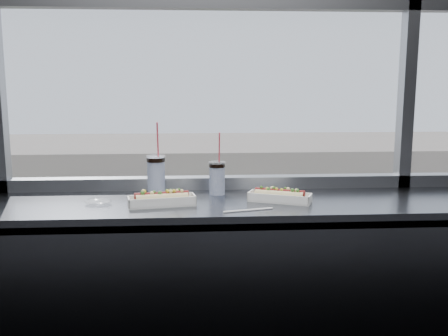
{
  "coord_description": "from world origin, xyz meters",
  "views": [
    {
      "loc": [
        -0.08,
        -0.96,
        1.62
      ],
      "look_at": [
        0.06,
        1.23,
        1.25
      ],
      "focal_mm": 40.0,
      "sensor_mm": 36.0,
      "label": 1
    }
  ],
  "objects": [
    {
      "name": "wall_back_lower",
      "position": [
        0.0,
        1.5,
        0.55
      ],
      "size": [
        6.0,
        0.0,
        6.0
      ],
      "primitive_type": "plane",
      "rotation": [
        1.57,
        0.0,
        0.0
      ],
      "color": "black",
      "rests_on": "ground"
    },
    {
      "name": "counter",
      "position": [
        0.0,
        1.23,
        1.07
      ],
      "size": [
        6.0,
        0.55,
        0.06
      ],
      "primitive_type": "cube",
      "color": "slate",
      "rests_on": "ground"
    },
    {
      "name": "hotdog_tray_left",
      "position": [
        -0.21,
        1.16,
        1.13
      ],
      "size": [
        0.3,
        0.14,
        0.07
      ],
      "rotation": [
        0.0,
        0.0,
        0.18
      ],
      "color": "white",
      "rests_on": "counter"
    },
    {
      "name": "hotdog_tray_right",
      "position": [
        0.31,
        1.19,
        1.13
      ],
      "size": [
        0.29,
        0.19,
        0.07
      ],
      "rotation": [
        0.0,
        0.0,
        -0.39
      ],
      "color": "white",
      "rests_on": "counter"
    },
    {
      "name": "soda_cup_left",
      "position": [
        -0.25,
        1.42,
        1.2
      ],
      "size": [
        0.09,
        0.09,
        0.34
      ],
      "color": "white",
      "rests_on": "counter"
    },
    {
      "name": "soda_cup_right",
      "position": [
        0.04,
        1.36,
        1.19
      ],
      "size": [
        0.08,
        0.08,
        0.3
      ],
      "color": "white",
      "rests_on": "counter"
    },
    {
      "name": "loose_straw",
      "position": [
        0.15,
        1.04,
        1.1
      ],
      "size": [
        0.21,
        0.06,
        0.01
      ],
      "primitive_type": "cylinder",
      "rotation": [
        0.0,
        1.57,
        0.24
      ],
      "color": "white",
      "rests_on": "counter"
    },
    {
      "name": "wrapper",
      "position": [
        -0.49,
        1.19,
        1.11
      ],
      "size": [
        0.11,
        0.08,
        0.03
      ],
      "primitive_type": "ellipsoid",
      "color": "silver",
      "rests_on": "counter"
    },
    {
      "name": "plaza_ground",
      "position": [
        0.0,
        45.0,
        -11.0
      ],
      "size": [
        120.0,
        120.0,
        0.0
      ],
      "primitive_type": "plane",
      "color": "#B0A792",
      "rests_on": "ground"
    },
    {
      "name": "far_sidewalk",
      "position": [
        0.0,
        29.5,
        -10.98
      ],
      "size": [
        80.0,
        6.0,
        0.04
      ],
      "primitive_type": "cube",
      "color": "#B0A792",
      "rests_on": "plaza_ground"
    },
    {
      "name": "far_building",
      "position": [
        0.0,
        39.5,
        -7.0
      ],
      "size": [
        50.0,
        14.0,
        8.0
      ],
      "primitive_type": "cube",
      "color": "gray",
      "rests_on": "plaza_ground"
    },
    {
      "name": "car_far_b",
      "position": [
        0.56,
        25.5,
        -9.88
      ],
      "size": [
        3.14,
        6.53,
        2.11
      ],
      "primitive_type": "imported",
      "rotation": [
        0.0,
        0.0,
        1.65
      ],
      "color": "#B04120",
      "rests_on": "street_asphalt"
    },
    {
      "name": "car_far_c",
      "position": [
        12.52,
        25.5,
        -9.99
      ],
      "size": [
        2.81,
        5.85,
        1.89
      ],
      "primitive_type": "imported",
      "rotation": [
        0.0,
        0.0,
        1.49
      ],
      "color": "white",
      "rests_on": "street_asphalt"
    },
    {
      "name": "pedestrian_a",
      "position": [
        -7.42,
        29.83,
        -10.01
      ],
      "size": [
        0.64,
        0.85,
        1.91
      ],
      "primitive_type": "imported",
      "rotation": [
        0.0,
        0.0,
        4.71
      ],
      "color": "#66605B",
      "rests_on": "far_sidewalk"
    },
    {
      "name": "pedestrian_c",
      "position": [
        5.97,
        28.93,
        -9.98
      ],
      "size": [
        0.87,
        0.65,
        1.96
      ],
      "primitive_type": "imported",
      "color": "#66605B",
      "rests_on": "far_sidewalk"
    },
    {
      "name": "pedestrian_d",
      "position": [
        7.02,
        30.51,
        -10.0
      ],
      "size": [
        0.64,
        0.85,
        1.92
      ],
      "primitive_type": "imported",
      "rotation": [
        0.0,
        0.0,
        1.57
      ],
      "color": "#66605B",
      "rests_on": "far_sidewalk"
    },
    {
      "name": "pedestrian_b",
      "position": [
        -1.07,
        29.32,
        -9.96
      ],
      "size": [
        0.67,
        0.89,
        2.01
      ],
      "primitive_type": "imported",
      "rotation": [
        0.0,
        0.0,
        4.71
      ],
      "color": "#66605B",
      "rests_on": "far_sidewalk"
    },
    {
      "name": "tree_left",
      "position": [
        -10.5,
        29.5,
        -7.52
      ],
      "size": [
        3.28,
        3.28,
        5.13
      ],
      "color": "#47382B",
      "rests_on": "far_sidewalk"
    },
    {
      "name": "tree_center",
      "position": [
        1.07,
        29.5,
        -7.14
      ],
      "size": [
        3.64,
        3.64,
        5.69
      ],
      "color": "#47382B",
      "rests_on": "far_sidewalk"
    },
    {
      "name": "tree_right",
      "position": [
        9.88,
        29.5,
        -7.43
      ],
      "size": [
        3.37,
        3.37,
        5.27
      ],
      "color": "#47382B",
      "rests_on": "far_sidewalk"
    }
  ]
}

